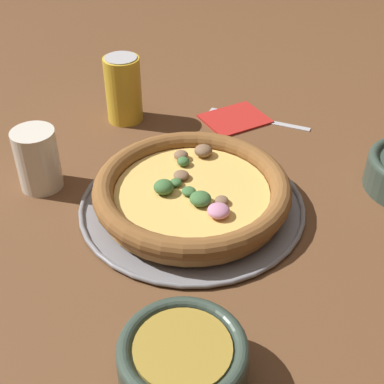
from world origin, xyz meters
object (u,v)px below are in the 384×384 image
Objects in this scene: pizza at (192,191)px; pizza_tray at (192,205)px; bowl_near at (183,361)px; fork at (252,118)px; drinking_cup at (38,159)px; napkin at (235,118)px; beverage_can at (123,89)px.

pizza_tray is at bearing -153.17° from pizza.
bowl_near reaches higher than fork.
drinking_cup is 0.67× the size of napkin.
bowl_near is at bearing -154.74° from pizza.
fork is (0.55, 0.14, -0.03)m from bowl_near.
drinking_cup reaches higher than pizza.
napkin is at bearing -29.71° from drinking_cup.
napkin is (0.54, 0.17, -0.03)m from bowl_near.
pizza_tray is at bearing 88.72° from fork.
drinking_cup is at bearing 104.04° from pizza.
pizza_tray reaches higher than fork.
napkin is (0.33, -0.19, -0.05)m from drinking_cup.
napkin is 0.22m from beverage_can.
napkin is at bearing 17.83° from bowl_near.
napkin is 0.03m from fork.
pizza_tray is 3.42× the size of drinking_cup.
pizza is 0.29m from bowl_near.
napkin is at bearing 26.34° from fork.
beverage_can is (0.45, 0.36, 0.03)m from bowl_near.
drinking_cup is at bearing 53.02° from fork.
beverage_can is at bearing -0.51° from drinking_cup.
fork is 1.60× the size of beverage_can.
napkin is at bearing 9.91° from pizza_tray.
pizza is 0.24m from drinking_cup.
fork is (0.29, 0.02, -0.00)m from pizza_tray.
drinking_cup is at bearing 179.49° from beverage_can.
pizza_tray reaches higher than napkin.
beverage_can is at bearing 116.06° from napkin.
bowl_near is (-0.27, -0.13, 0.03)m from pizza_tray.
pizza reaches higher than fork.
fork is (0.29, 0.02, -0.03)m from pizza.
bowl_near is 0.57m from beverage_can.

